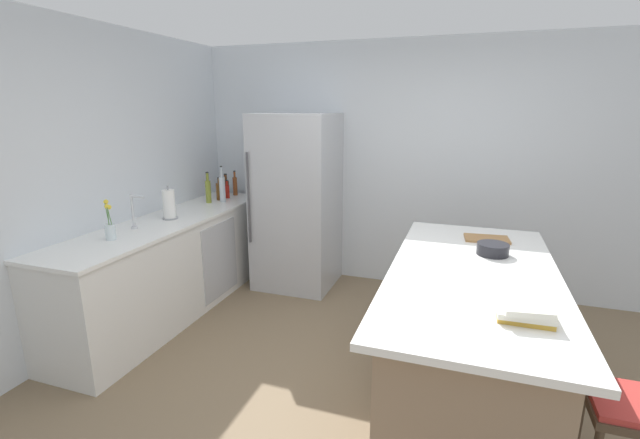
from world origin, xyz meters
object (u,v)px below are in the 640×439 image
object	(u,v)px
kitchen_island	(467,337)
mixing_bowl	(493,249)
bar_stool	(628,422)
soda_bottle	(222,188)
hot_sauce_bottle	(227,191)
cutting_board	(487,239)
vinegar_bottle	(235,185)
flower_vase	(110,228)
whiskey_bottle	(219,191)
sink_faucet	(134,211)
syrup_bottle	(226,187)
cookbook_stack	(525,312)
paper_towel_roll	(169,205)
refrigerator	(297,202)
olive_oil_bottle	(208,190)

from	to	relation	value
kitchen_island	mixing_bowl	bearing A→B (deg)	71.71
bar_stool	soda_bottle	xyz separation A→B (m)	(-3.31, 2.01, 0.54)
hot_sauce_bottle	cutting_board	distance (m)	2.87
kitchen_island	vinegar_bottle	bearing A→B (deg)	147.03
hot_sauce_bottle	flower_vase	bearing A→B (deg)	-90.91
whiskey_bottle	sink_faucet	bearing A→B (deg)	-91.53
vinegar_bottle	sink_faucet	bearing A→B (deg)	-92.43
cutting_board	whiskey_bottle	bearing A→B (deg)	165.59
syrup_bottle	cookbook_stack	distance (m)	3.70
flower_vase	mixing_bowl	xyz separation A→B (m)	(2.81, 0.53, -0.04)
paper_towel_roll	hot_sauce_bottle	bearing A→B (deg)	89.30
paper_towel_roll	syrup_bottle	xyz separation A→B (m)	(-0.05, 1.09, -0.03)
whiskey_bottle	paper_towel_roll	bearing A→B (deg)	-88.48
vinegar_bottle	cutting_board	distance (m)	2.93
vinegar_bottle	mixing_bowl	size ratio (longest dim) A/B	1.36
sink_faucet	vinegar_bottle	world-z (taller)	sink_faucet
refrigerator	flower_vase	size ratio (longest dim) A/B	5.83
bar_stool	kitchen_island	bearing A→B (deg)	136.88
whiskey_bottle	mixing_bowl	distance (m)	3.01
flower_vase	syrup_bottle	distance (m)	1.79
bar_stool	cookbook_stack	world-z (taller)	cookbook_stack
kitchen_island	soda_bottle	world-z (taller)	soda_bottle
flower_vase	cutting_board	world-z (taller)	flower_vase
vinegar_bottle	whiskey_bottle	distance (m)	0.29
sink_faucet	vinegar_bottle	distance (m)	1.58
kitchen_island	hot_sauce_bottle	distance (m)	3.12
refrigerator	soda_bottle	distance (m)	0.83
cutting_board	sink_faucet	bearing A→B (deg)	-168.62
syrup_bottle	cutting_board	bearing A→B (deg)	-17.80
vinegar_bottle	soda_bottle	xyz separation A→B (m)	(0.06, -0.38, 0.03)
paper_towel_roll	cutting_board	size ratio (longest dim) A/B	0.91
vinegar_bottle	hot_sauce_bottle	bearing A→B (deg)	-88.89
kitchen_island	flower_vase	bearing A→B (deg)	-176.45
hot_sauce_bottle	cutting_board	world-z (taller)	hot_sauce_bottle
paper_towel_roll	olive_oil_bottle	distance (m)	0.72
syrup_bottle	paper_towel_roll	bearing A→B (deg)	-87.26
sink_faucet	cutting_board	size ratio (longest dim) A/B	0.88
flower_vase	syrup_bottle	xyz separation A→B (m)	(-0.04, 1.79, 0.01)
refrigerator	olive_oil_bottle	world-z (taller)	refrigerator
soda_bottle	mixing_bowl	bearing A→B (deg)	-19.89
soda_bottle	mixing_bowl	world-z (taller)	soda_bottle
kitchen_island	paper_towel_roll	size ratio (longest dim) A/B	6.95
cookbook_stack	whiskey_bottle	bearing A→B (deg)	145.06
syrup_bottle	vinegar_bottle	bearing A→B (deg)	59.39
syrup_bottle	olive_oil_bottle	bearing A→B (deg)	-89.81
whiskey_bottle	cookbook_stack	distance (m)	3.57
vinegar_bottle	mixing_bowl	xyz separation A→B (m)	(2.78, -1.36, -0.06)
flower_vase	whiskey_bottle	bearing A→B (deg)	90.33
soda_bottle	kitchen_island	bearing A→B (deg)	-27.41
bar_stool	syrup_bottle	world-z (taller)	syrup_bottle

